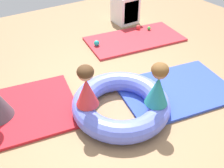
{
  "coord_description": "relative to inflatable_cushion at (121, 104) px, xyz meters",
  "views": [
    {
      "loc": [
        -1.46,
        -1.82,
        2.18
      ],
      "look_at": [
        -0.1,
        0.29,
        0.31
      ],
      "focal_mm": 41.17,
      "sensor_mm": 36.0,
      "label": 1
    }
  ],
  "objects": [
    {
      "name": "gym_mat_far_right",
      "position": [
        1.32,
        1.46,
        -0.11
      ],
      "size": [
        1.84,
        1.11,
        0.04
      ],
      "primitive_type": "cube",
      "rotation": [
        0.0,
        0.0,
        -0.15
      ],
      "color": "red",
      "rests_on": "ground"
    },
    {
      "name": "play_ball_green",
      "position": [
        1.76,
        1.6,
        -0.06
      ],
      "size": [
        0.07,
        0.07,
        0.07
      ],
      "primitive_type": "sphere",
      "color": "green",
      "rests_on": "gym_mat_far_right"
    },
    {
      "name": "gym_mat_near_right",
      "position": [
        0.87,
        -0.07,
        -0.11
      ],
      "size": [
        1.65,
        1.26,
        0.04
      ],
      "primitive_type": "cube",
      "rotation": [
        0.0,
        0.0,
        -0.19
      ],
      "color": "#2D47B7",
      "rests_on": "ground"
    },
    {
      "name": "child_in_teal",
      "position": [
        0.26,
        -0.32,
        0.38
      ],
      "size": [
        0.37,
        0.37,
        0.52
      ],
      "rotation": [
        0.0,
        0.0,
        3.72
      ],
      "color": "teal",
      "rests_on": "inflatable_cushion"
    },
    {
      "name": "ground_plane",
      "position": [
        0.1,
        -0.09,
        -0.13
      ],
      "size": [
        8.0,
        8.0,
        0.0
      ],
      "primitive_type": "plane",
      "color": "#93704C"
    },
    {
      "name": "storage_cube",
      "position": [
        1.64,
        2.22,
        0.15
      ],
      "size": [
        0.44,
        0.44,
        0.56
      ],
      "color": "white",
      "rests_on": "ground"
    },
    {
      "name": "play_ball_pink",
      "position": [
        0.28,
        -0.3,
        -0.06
      ],
      "size": [
        0.07,
        0.07,
        0.07
      ],
      "primitive_type": "sphere",
      "color": "pink",
      "rests_on": "gym_mat_near_right"
    },
    {
      "name": "inflatable_cushion",
      "position": [
        0.0,
        0.0,
        0.0
      ],
      "size": [
        1.19,
        1.19,
        0.26
      ],
      "primitive_type": "torus",
      "color": "#6070E5",
      "rests_on": "ground"
    },
    {
      "name": "child_in_red",
      "position": [
        -0.4,
        0.09,
        0.38
      ],
      "size": [
        0.37,
        0.37,
        0.51
      ],
      "rotation": [
        0.0,
        0.0,
        3.96
      ],
      "color": "red",
      "rests_on": "inflatable_cushion"
    },
    {
      "name": "play_ball_teal",
      "position": [
        0.58,
        1.59,
        -0.04
      ],
      "size": [
        0.1,
        0.1,
        0.1
      ],
      "primitive_type": "sphere",
      "color": "teal",
      "rests_on": "gym_mat_far_right"
    },
    {
      "name": "play_ball_red",
      "position": [
        1.6,
        1.74,
        -0.05
      ],
      "size": [
        0.09,
        0.09,
        0.09
      ],
      "primitive_type": "sphere",
      "color": "red",
      "rests_on": "gym_mat_far_right"
    }
  ]
}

